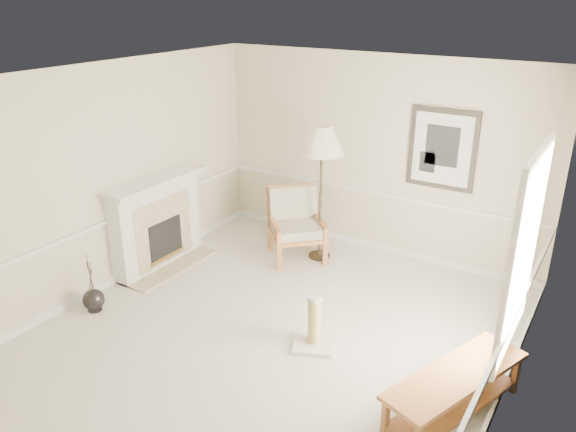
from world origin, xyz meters
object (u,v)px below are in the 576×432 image
Objects in this scene: floor_vase at (94,300)px; armchair at (295,220)px; floor_lamp at (322,144)px; bench at (455,387)px; scratching_post at (314,330)px.

floor_vase is 3.00m from armchair.
floor_lamp is at bearing -27.46° from armchair.
floor_lamp is 1.19× the size of bench.
floor_vase reaches higher than bench.
armchair is 1.74× the size of scratching_post.
scratching_post reaches higher than bench.
armchair is 0.56× the size of floor_lamp.
floor_lamp reaches higher than scratching_post.
floor_lamp reaches higher than floor_vase.
armchair reaches higher than scratching_post.
armchair is at bearing 64.49° from floor_vase.
floor_vase is at bearing -160.01° from armchair.
floor_lamp is (0.36, 0.11, 1.18)m from armchair.
bench is 2.59× the size of scratching_post.
armchair is 1.23m from floor_lamp.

